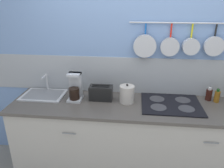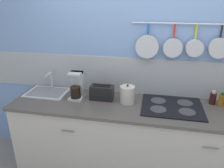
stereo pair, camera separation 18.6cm
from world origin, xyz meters
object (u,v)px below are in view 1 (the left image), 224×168
toaster (101,93)px  kettle (127,94)px  bottle_cooking_wine (209,94)px  coffee_maker (75,89)px  bottle_vinegar (217,96)px

toaster → kettle: (0.29, -0.03, 0.01)m
kettle → bottle_cooking_wine: size_ratio=1.41×
coffee_maker → bottle_cooking_wine: (1.49, 0.14, -0.06)m
bottle_cooking_wine → bottle_vinegar: bearing=-30.0°
bottle_cooking_wine → bottle_vinegar: 0.09m
bottle_cooking_wine → coffee_maker: bearing=-174.4°
toaster → bottle_cooking_wine: bearing=5.8°
bottle_vinegar → bottle_cooking_wine: bearing=150.0°
toaster → kettle: 0.29m
coffee_maker → toaster: (0.29, 0.02, -0.05)m
kettle → coffee_maker: bearing=179.3°
coffee_maker → bottle_vinegar: (1.56, 0.10, -0.06)m
toaster → bottle_cooking_wine: toaster is taller
toaster → kettle: bearing=-6.0°
toaster → kettle: size_ratio=1.28×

